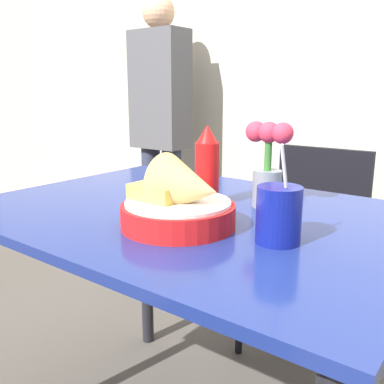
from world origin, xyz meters
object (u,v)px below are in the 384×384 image
at_px(chair_far_window, 312,230).
at_px(person_standing, 160,123).
at_px(food_basket, 181,203).
at_px(flower_vase, 268,163).
at_px(ketchup_bottle, 207,167).
at_px(drink_cup, 279,216).

bearing_deg(chair_far_window, person_standing, 170.82).
height_order(food_basket, flower_vase, flower_vase).
distance_m(ketchup_bottle, flower_vase, 0.16).
relative_size(ketchup_bottle, flower_vase, 0.96).
bearing_deg(drink_cup, ketchup_bottle, 152.06).
xyz_separation_m(food_basket, drink_cup, (0.22, 0.05, -0.00)).
distance_m(food_basket, flower_vase, 0.30).
bearing_deg(person_standing, food_basket, -46.74).
bearing_deg(ketchup_bottle, drink_cup, -27.94).
bearing_deg(flower_vase, chair_far_window, 100.19).
xyz_separation_m(chair_far_window, food_basket, (0.05, -0.94, 0.32)).
distance_m(drink_cup, person_standing, 1.64).
distance_m(food_basket, ketchup_bottle, 0.22).
bearing_deg(drink_cup, person_standing, 140.02).
bearing_deg(ketchup_bottle, flower_vase, 31.57).
distance_m(flower_vase, person_standing, 1.37).
relative_size(chair_far_window, ketchup_bottle, 3.86).
height_order(ketchup_bottle, drink_cup, ketchup_bottle).
xyz_separation_m(chair_far_window, ketchup_bottle, (-0.02, -0.74, 0.37)).
bearing_deg(person_standing, drink_cup, -39.98).
bearing_deg(chair_far_window, ketchup_bottle, -91.67).
xyz_separation_m(food_basket, person_standing, (-1.03, 1.10, 0.07)).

